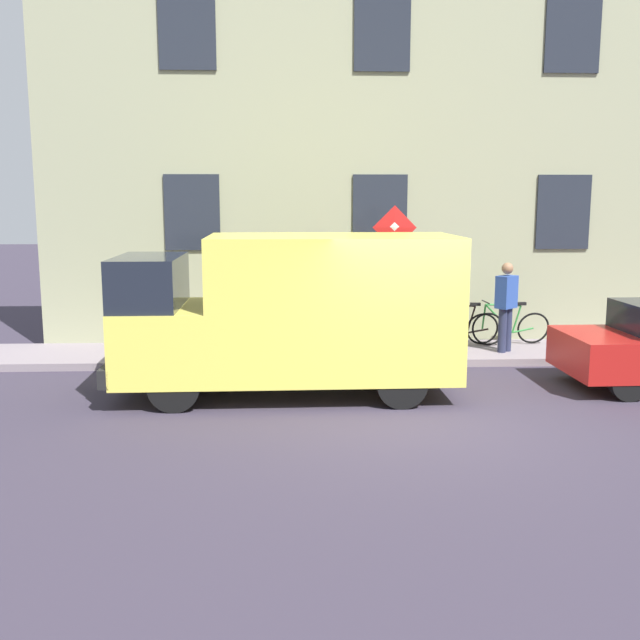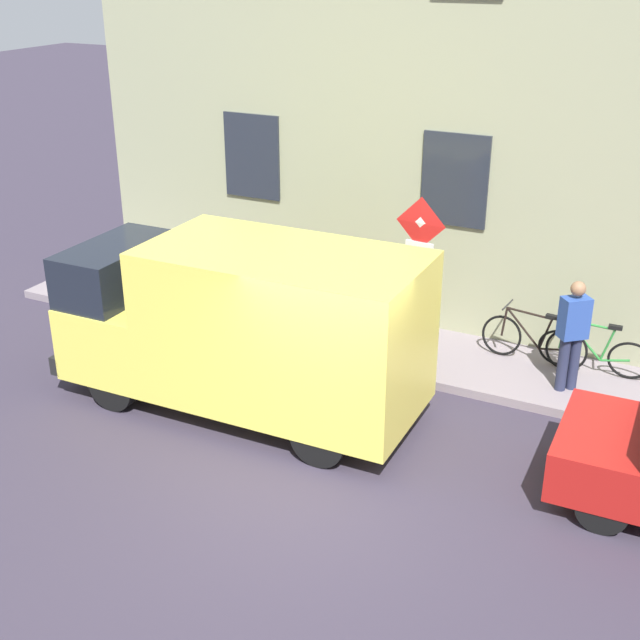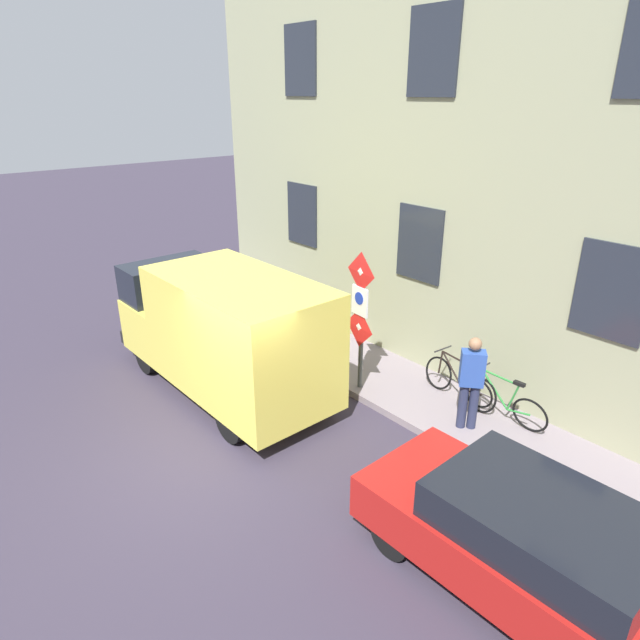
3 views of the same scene
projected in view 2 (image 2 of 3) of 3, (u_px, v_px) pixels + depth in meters
ground_plane at (316, 488)px, 10.48m from camera, size 80.00×80.00×0.00m
sidewalk_slab at (426, 355)px, 13.75m from camera, size 1.90×15.69×0.14m
building_facade at (469, 76)px, 13.07m from camera, size 0.75×13.69×8.69m
sign_post_stacked at (418, 271)px, 12.40m from camera, size 0.17×0.56×2.67m
delivery_van at (247, 324)px, 11.79m from camera, size 2.06×5.35×2.50m
bicycle_green at (594, 352)px, 12.86m from camera, size 0.46×1.71×0.89m
bicycle_black at (533, 340)px, 13.24m from camera, size 0.46×1.71×0.89m
pedestrian at (572, 332)px, 12.18m from camera, size 0.46×0.47×1.72m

